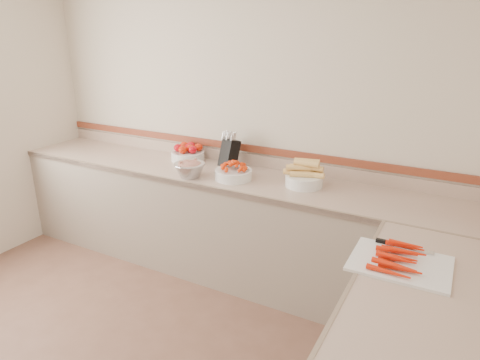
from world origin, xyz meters
The scene contains 8 objects.
back_wall centered at (0.00, 2.00, 1.30)m, with size 4.00×4.00×0.00m, color beige.
counter_back centered at (0.00, 1.68, 0.45)m, with size 4.00×0.65×1.08m.
knife_block centered at (-0.02, 1.84, 1.03)m, with size 0.19×0.20×0.32m.
tomato_bowl centered at (-0.46, 1.86, 0.97)m, with size 0.30×0.30×0.15m.
cherry_tomato_bowl centered at (0.16, 1.60, 0.95)m, with size 0.30×0.30×0.16m.
corn_bowl centered at (0.70, 1.71, 0.97)m, with size 0.31×0.28×0.21m.
rhubarb_bowl centered at (-0.17, 1.47, 0.97)m, with size 0.25×0.25×0.14m.
cutting_board centered at (1.53, 0.86, 0.92)m, with size 0.48×0.38×0.07m.
Camera 1 is at (1.72, -1.18, 2.02)m, focal length 32.00 mm.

